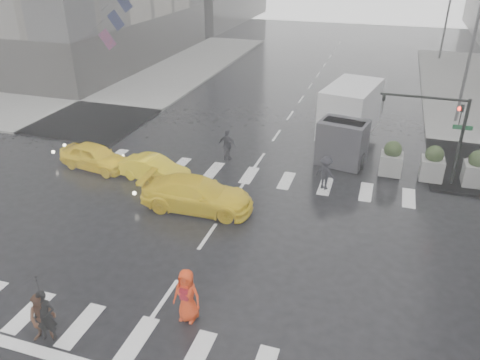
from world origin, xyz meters
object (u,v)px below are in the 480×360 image
(box_truck, at_px, (348,118))
(taxi_mid, at_px, (155,169))
(pedestrian_orange, at_px, (187,295))
(traffic_signal_pole, at_px, (442,123))
(taxi_front, at_px, (95,157))
(pedestrian_brown, at_px, (43,318))

(box_truck, bearing_deg, taxi_mid, -129.87)
(taxi_mid, height_order, box_truck, box_truck)
(pedestrian_orange, height_order, box_truck, box_truck)
(traffic_signal_pole, distance_m, taxi_front, 17.73)
(box_truck, bearing_deg, pedestrian_orange, -90.73)
(taxi_mid, bearing_deg, box_truck, -41.92)
(pedestrian_orange, relative_size, box_truck, 0.28)
(taxi_front, bearing_deg, pedestrian_orange, -125.19)
(traffic_signal_pole, height_order, pedestrian_brown, traffic_signal_pole)
(pedestrian_brown, xyz_separation_m, taxi_front, (-5.52, 11.11, -0.18))
(pedestrian_brown, height_order, taxi_mid, pedestrian_brown)
(pedestrian_brown, xyz_separation_m, box_truck, (7.01, 18.04, 1.05))
(pedestrian_brown, relative_size, pedestrian_orange, 0.91)
(traffic_signal_pole, bearing_deg, pedestrian_orange, -121.87)
(taxi_front, bearing_deg, pedestrian_brown, -144.87)
(pedestrian_brown, height_order, pedestrian_orange, pedestrian_orange)
(traffic_signal_pole, height_order, taxi_front, traffic_signal_pole)
(taxi_mid, bearing_deg, pedestrian_brown, -161.69)
(pedestrian_orange, distance_m, box_truck, 16.23)
(taxi_front, relative_size, taxi_mid, 1.08)
(taxi_front, distance_m, box_truck, 14.37)
(pedestrian_orange, height_order, taxi_front, pedestrian_orange)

